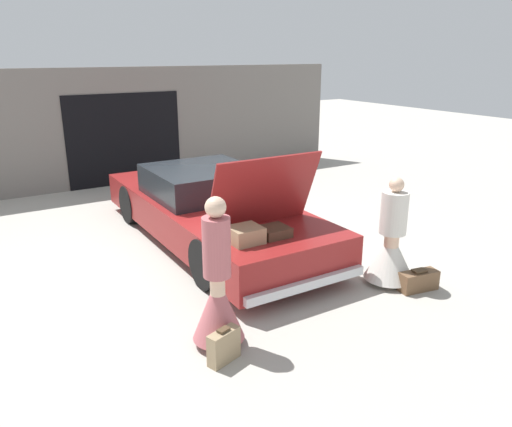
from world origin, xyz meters
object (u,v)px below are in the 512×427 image
(person_left, at_px, (218,294))
(suitcase_beside_left_person, at_px, (224,346))
(suitcase_beside_right_person, at_px, (418,281))
(person_right, at_px, (391,247))
(car, at_px, (210,209))

(person_left, xyz_separation_m, suitcase_beside_left_person, (-0.11, -0.33, -0.44))
(person_left, distance_m, suitcase_beside_right_person, 3.01)
(suitcase_beside_right_person, bearing_deg, person_right, 114.39)
(car, height_order, person_left, car)
(person_left, xyz_separation_m, suitcase_beside_right_person, (2.96, -0.24, -0.48))
(person_left, relative_size, suitcase_beside_left_person, 4.27)
(person_left, relative_size, suitcase_beside_right_person, 2.98)
(car, height_order, suitcase_beside_left_person, car)
(suitcase_beside_left_person, bearing_deg, person_right, 9.24)
(suitcase_beside_left_person, bearing_deg, car, 65.70)
(suitcase_beside_right_person, bearing_deg, suitcase_beside_left_person, -178.41)
(person_right, bearing_deg, person_left, 97.26)
(car, distance_m, person_right, 3.17)
(person_right, xyz_separation_m, suitcase_beside_left_person, (-2.89, -0.47, -0.36))
(car, bearing_deg, suitcase_beside_right_person, -64.12)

